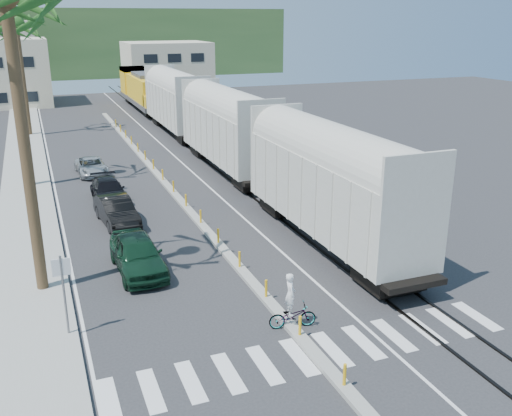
% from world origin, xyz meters
% --- Properties ---
extents(ground, '(140.00, 140.00, 0.00)m').
position_xyz_m(ground, '(0.00, 0.00, 0.00)').
color(ground, '#28282B').
rests_on(ground, ground).
extents(sidewalk, '(3.00, 90.00, 0.15)m').
position_xyz_m(sidewalk, '(-8.50, 25.00, 0.07)').
color(sidewalk, gray).
rests_on(sidewalk, ground).
extents(rails, '(1.56, 100.00, 0.06)m').
position_xyz_m(rails, '(5.00, 28.00, 0.03)').
color(rails, black).
rests_on(rails, ground).
extents(median, '(0.45, 60.00, 0.85)m').
position_xyz_m(median, '(0.00, 19.96, 0.09)').
color(median, gray).
rests_on(median, ground).
extents(crosswalk, '(14.00, 2.20, 0.01)m').
position_xyz_m(crosswalk, '(0.00, -2.00, 0.01)').
color(crosswalk, silver).
rests_on(crosswalk, ground).
extents(lane_markings, '(9.42, 90.00, 0.01)m').
position_xyz_m(lane_markings, '(-2.15, 25.00, 0.00)').
color(lane_markings, silver).
rests_on(lane_markings, ground).
extents(freight_train, '(3.00, 60.94, 5.85)m').
position_xyz_m(freight_train, '(5.00, 26.98, 2.91)').
color(freight_train, '#B7B4A8').
rests_on(freight_train, ground).
extents(palm_trees, '(3.50, 37.20, 13.75)m').
position_xyz_m(palm_trees, '(-8.10, 22.70, 10.81)').
color(palm_trees, brown).
rests_on(palm_trees, ground).
extents(street_sign, '(0.60, 0.08, 3.00)m').
position_xyz_m(street_sign, '(-7.30, 2.00, 1.97)').
color(street_sign, slate).
rests_on(street_sign, ground).
extents(buildings, '(38.00, 27.00, 10.00)m').
position_xyz_m(buildings, '(-6.41, 71.66, 4.36)').
color(buildings, '#C1B999').
rests_on(buildings, ground).
extents(hillside, '(80.00, 20.00, 12.00)m').
position_xyz_m(hillside, '(0.00, 100.00, 6.00)').
color(hillside, '#385628').
rests_on(hillside, ground).
extents(car_lead, '(2.16, 4.82, 1.61)m').
position_xyz_m(car_lead, '(-4.11, 6.45, 0.80)').
color(car_lead, '#10301E').
rests_on(car_lead, ground).
extents(car_second, '(2.45, 4.73, 1.45)m').
position_xyz_m(car_second, '(-4.06, 12.81, 0.73)').
color(car_second, black).
rests_on(car_second, ground).
extents(car_third, '(1.96, 4.48, 1.28)m').
position_xyz_m(car_third, '(-3.90, 17.13, 0.64)').
color(car_third, black).
rests_on(car_third, ground).
extents(car_rear, '(2.35, 4.38, 1.16)m').
position_xyz_m(car_rear, '(-4.18, 23.68, 0.58)').
color(car_rear, '#B1B5B7').
rests_on(car_rear, ground).
extents(cyclist, '(1.17, 1.89, 2.09)m').
position_xyz_m(cyclist, '(0.06, -0.22, 0.66)').
color(cyclist, '#9EA0A5').
rests_on(cyclist, ground).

